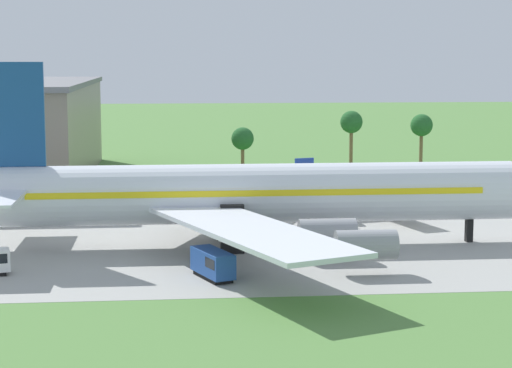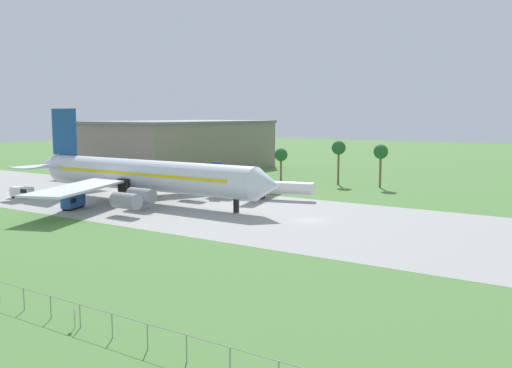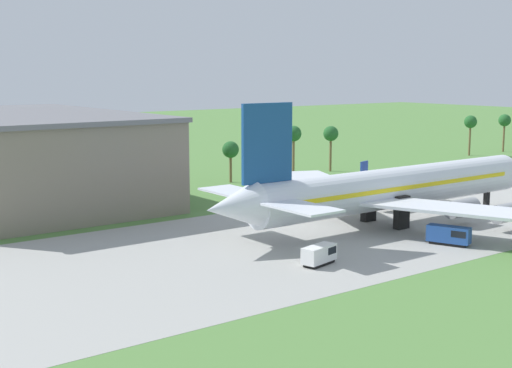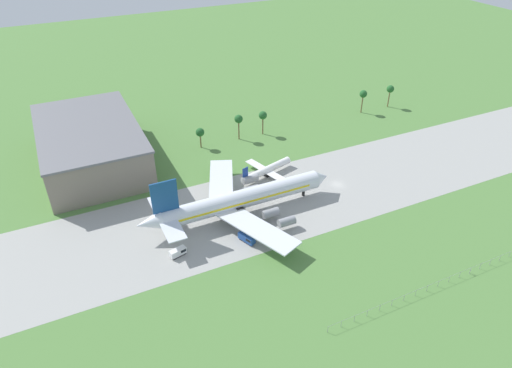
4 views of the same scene
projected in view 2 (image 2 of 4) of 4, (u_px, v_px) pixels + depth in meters
ground_plane at (309, 220)px, 98.42m from camera, size 600.00×600.00×0.00m
taxiway_strip at (309, 220)px, 98.42m from camera, size 320.00×44.00×0.02m
jet_airliner at (141, 175)px, 119.30m from camera, size 68.58×59.41×19.56m
regional_aircraft at (261, 187)px, 123.62m from camera, size 23.06×20.98×7.79m
baggage_tug at (22, 192)px, 124.56m from camera, size 5.38×3.11×2.43m
catering_van at (73, 202)px, 110.13m from camera, size 3.99×6.15×2.62m
perimeter_fence at (24, 295)px, 53.07m from camera, size 80.10×0.10×2.10m
no_stopping_sign at (74, 316)px, 48.60m from camera, size 0.44×0.08×1.68m
terminal_building at (180, 146)px, 186.66m from camera, size 36.72×61.20×16.17m
palm_tree_row at (449, 156)px, 132.04m from camera, size 102.39×3.60×11.44m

